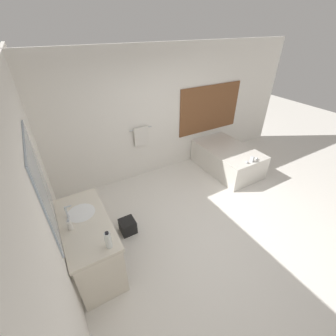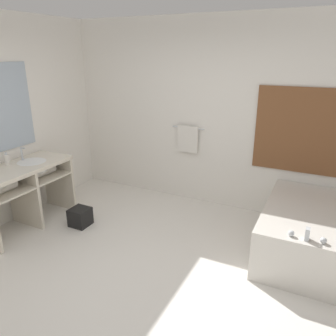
{
  "view_description": "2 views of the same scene",
  "coord_description": "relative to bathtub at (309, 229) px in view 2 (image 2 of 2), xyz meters",
  "views": [
    {
      "loc": [
        -1.98,
        -1.86,
        3.0
      ],
      "look_at": [
        -0.31,
        1.02,
        0.83
      ],
      "focal_mm": 24.0,
      "sensor_mm": 36.0,
      "label": 1
    },
    {
      "loc": [
        1.55,
        -2.24,
        2.21
      ],
      "look_at": [
        -0.07,
        1.03,
        0.91
      ],
      "focal_mm": 35.0,
      "sensor_mm": 36.0,
      "label": 2
    }
  ],
  "objects": [
    {
      "name": "ground_plane",
      "position": [
        -1.53,
        -1.4,
        -0.31
      ],
      "size": [
        16.0,
        16.0,
        0.0
      ],
      "primitive_type": "plane",
      "color": "silver",
      "rests_on": "ground"
    },
    {
      "name": "soap_dispenser",
      "position": [
        -3.59,
        -1.0,
        0.61
      ],
      "size": [
        0.06,
        0.06,
        0.17
      ],
      "color": "white",
      "rests_on": "vanity_counter"
    },
    {
      "name": "wall_back_with_blinds",
      "position": [
        -1.47,
        0.83,
        1.04
      ],
      "size": [
        7.4,
        0.13,
        2.7
      ],
      "color": "white",
      "rests_on": "ground_plane"
    },
    {
      "name": "bathtub",
      "position": [
        0.0,
        0.0,
        0.0
      ],
      "size": [
        0.98,
        1.58,
        0.68
      ],
      "color": "silver",
      "rests_on": "ground_plane"
    },
    {
      "name": "sink_faucet",
      "position": [
        -3.58,
        -0.77,
        0.62
      ],
      "size": [
        0.09,
        0.04,
        0.18
      ],
      "color": "silver",
      "rests_on": "vanity_counter"
    },
    {
      "name": "waste_bin",
      "position": [
        -2.78,
        -0.65,
        -0.19
      ],
      "size": [
        0.25,
        0.25,
        0.24
      ],
      "color": "black",
      "rests_on": "ground_plane"
    },
    {
      "name": "vanity_counter",
      "position": [
        -3.41,
        -0.93,
        0.31
      ],
      "size": [
        0.6,
        1.29,
        0.84
      ],
      "color": "beige",
      "rests_on": "ground_plane"
    }
  ]
}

